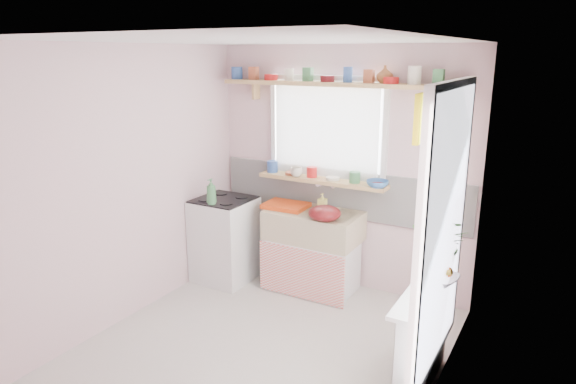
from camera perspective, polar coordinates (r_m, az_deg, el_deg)
The scene contains 19 objects.
room at distance 4.40m, azimuth 9.85°, elevation 1.26°, with size 3.20×3.20×3.20m.
sink_unit at distance 5.37m, azimuth 2.80°, elevation -6.47°, with size 0.95×0.65×1.11m.
cooker at distance 5.63m, azimuth -7.02°, elevation -5.20°, with size 0.58×0.58×0.93m.
radiator_ledge at distance 4.01m, azimuth 14.75°, elevation -15.57°, with size 0.22×0.95×0.78m.
windowsill at distance 5.31m, azimuth 3.80°, elevation 1.30°, with size 1.40×0.22×0.04m, color tan.
pine_shelf at distance 5.10m, azimuth 5.50°, elevation 11.83°, with size 2.52×0.24×0.04m, color tan.
shelf_crockery at distance 5.11m, azimuth 5.07°, elevation 12.68°, with size 2.47×0.11×0.12m.
sill_crockery at distance 5.32m, azimuth 3.34°, elevation 2.14°, with size 1.35×0.11×0.12m.
dish_tray at distance 5.36m, azimuth -0.23°, elevation -1.51°, with size 0.44×0.33×0.04m, color #E14614.
colander at distance 4.95m, azimuth 4.08°, elevation -2.36°, with size 0.32×0.32×0.14m, color #5A0F12.
jade_plant at distance 4.10m, azimuth 16.75°, elevation -5.46°, with size 0.43×0.37×0.47m, color #37692A.
fruit_bowl at distance 3.97m, azimuth 16.28°, elevation -9.29°, with size 0.29×0.29×0.07m, color white.
herb_pot at distance 4.01m, azimuth 14.98°, elevation -7.73°, with size 0.12×0.08×0.22m, color #266029.
soap_bottle_sink at distance 5.29m, azimuth 3.84°, elevation -1.06°, with size 0.08×0.08×0.17m, color #D9D160.
sill_cup at distance 5.37m, azimuth 0.93°, elevation 2.24°, with size 0.13×0.13×0.10m, color beige.
sill_bowl at distance 5.02m, azimuth 9.91°, elevation 0.90°, with size 0.21×0.21×0.07m, color #356AAE.
shelf_vase at distance 4.98m, azimuth 10.71°, elevation 12.73°, with size 0.16×0.16×0.16m, color #94582D.
cooker_bottle at distance 5.28m, azimuth -8.53°, elevation 0.05°, with size 0.10×0.10×0.27m, color #448950.
fruit at distance 3.95m, azimuth 16.45°, elevation -8.48°, with size 0.20×0.14×0.10m.
Camera 1 is at (2.08, -3.17, 2.41)m, focal length 32.00 mm.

